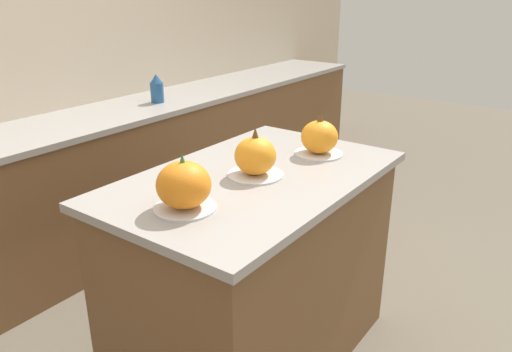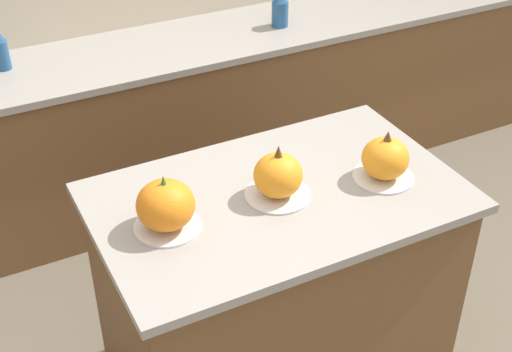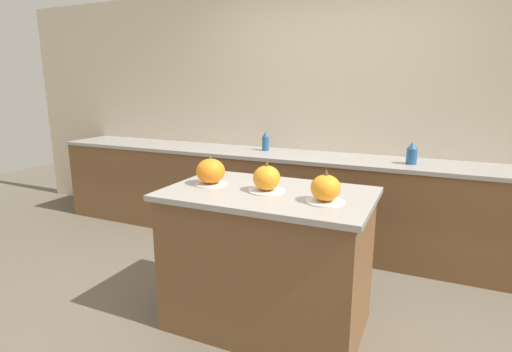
% 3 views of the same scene
% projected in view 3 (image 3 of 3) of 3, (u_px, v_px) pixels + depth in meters
% --- Properties ---
extents(ground_plane, '(12.00, 12.00, 0.00)m').
position_uv_depth(ground_plane, '(267.00, 322.00, 2.67)').
color(ground_plane, '#665B4C').
extents(wall_back, '(8.00, 0.06, 2.50)m').
position_uv_depth(wall_back, '(336.00, 116.00, 3.91)').
color(wall_back, beige).
rests_on(wall_back, ground_plane).
extents(kitchen_island, '(1.28, 0.79, 0.91)m').
position_uv_depth(kitchen_island, '(268.00, 259.00, 2.57)').
color(kitchen_island, brown).
rests_on(kitchen_island, ground_plane).
extents(back_counter, '(6.00, 0.60, 0.90)m').
position_uv_depth(back_counter, '(324.00, 203.00, 3.80)').
color(back_counter, brown).
rests_on(back_counter, ground_plane).
extents(pumpkin_cake_left, '(0.22, 0.22, 0.20)m').
position_uv_depth(pumpkin_cake_left, '(210.00, 172.00, 2.61)').
color(pumpkin_cake_left, silver).
rests_on(pumpkin_cake_left, kitchen_island).
extents(pumpkin_cake_center, '(0.23, 0.23, 0.20)m').
position_uv_depth(pumpkin_cake_center, '(267.00, 179.00, 2.44)').
color(pumpkin_cake_center, silver).
rests_on(pumpkin_cake_center, kitchen_island).
extents(pumpkin_cake_right, '(0.22, 0.22, 0.19)m').
position_uv_depth(pumpkin_cake_right, '(326.00, 189.00, 2.22)').
color(pumpkin_cake_right, silver).
rests_on(pumpkin_cake_right, kitchen_island).
extents(bottle_tall, '(0.09, 0.09, 0.19)m').
position_uv_depth(bottle_tall, '(412.00, 153.00, 3.35)').
color(bottle_tall, '#235184').
rests_on(bottle_tall, back_counter).
extents(bottle_short, '(0.07, 0.07, 0.20)m').
position_uv_depth(bottle_short, '(266.00, 141.00, 4.02)').
color(bottle_short, '#235184').
rests_on(bottle_short, back_counter).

